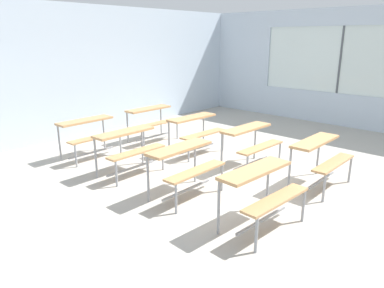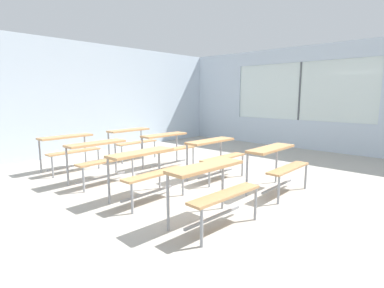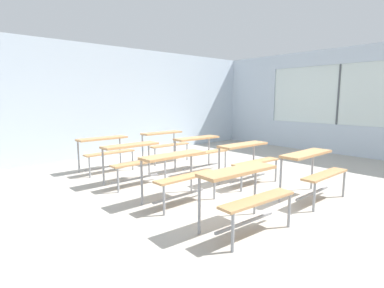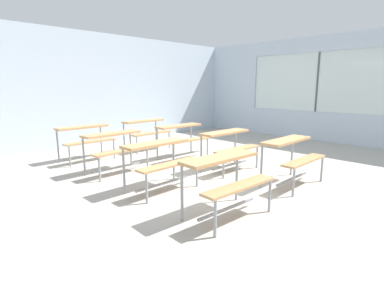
# 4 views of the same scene
# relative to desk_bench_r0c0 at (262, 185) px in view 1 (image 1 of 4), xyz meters

# --- Properties ---
(ground) EXTENTS (10.00, 9.00, 0.05)m
(ground) POSITION_rel_desk_bench_r0c0_xyz_m (1.05, 1.07, -0.59)
(ground) COLOR #ADA89E
(wall_back) EXTENTS (10.00, 0.12, 3.00)m
(wall_back) POSITION_rel_desk_bench_r0c0_xyz_m (1.05, 5.57, 0.94)
(wall_back) COLOR silver
(wall_back) RESTS_ON ground
(wall_right) EXTENTS (0.12, 9.00, 3.00)m
(wall_right) POSITION_rel_desk_bench_r0c0_xyz_m (6.05, 0.94, 0.88)
(wall_right) COLOR silver
(wall_right) RESTS_ON ground
(desk_bench_r0c0) EXTENTS (1.13, 0.64, 0.74)m
(desk_bench_r0c0) POSITION_rel_desk_bench_r0c0_xyz_m (0.00, 0.00, 0.00)
(desk_bench_r0c0) COLOR tan
(desk_bench_r0c0) RESTS_ON ground
(desk_bench_r0c1) EXTENTS (1.10, 0.60, 0.74)m
(desk_bench_r0c1) POSITION_rel_desk_bench_r0c0_xyz_m (1.71, 0.03, 0.00)
(desk_bench_r0c1) COLOR tan
(desk_bench_r0c1) RESTS_ON ground
(desk_bench_r1c0) EXTENTS (1.11, 0.61, 0.74)m
(desk_bench_r1c0) POSITION_rel_desk_bench_r0c0_xyz_m (0.02, 1.32, 0.00)
(desk_bench_r1c0) COLOR tan
(desk_bench_r1c0) RESTS_ON ground
(desk_bench_r1c1) EXTENTS (1.11, 0.61, 0.74)m
(desk_bench_r1c1) POSITION_rel_desk_bench_r0c0_xyz_m (1.66, 1.29, 0.00)
(desk_bench_r1c1) COLOR tan
(desk_bench_r1c1) RESTS_ON ground
(desk_bench_r2c0) EXTENTS (1.11, 0.61, 0.74)m
(desk_bench_r2c0) POSITION_rel_desk_bench_r0c0_xyz_m (0.01, 2.65, 0.00)
(desk_bench_r2c0) COLOR tan
(desk_bench_r2c0) RESTS_ON ground
(desk_bench_r2c1) EXTENTS (1.12, 0.62, 0.74)m
(desk_bench_r2c1) POSITION_rel_desk_bench_r0c0_xyz_m (1.64, 2.60, 0.00)
(desk_bench_r2c1) COLOR tan
(desk_bench_r2c1) RESTS_ON ground
(desk_bench_r3c0) EXTENTS (1.12, 0.62, 0.74)m
(desk_bench_r3c0) POSITION_rel_desk_bench_r0c0_xyz_m (0.03, 3.92, 0.00)
(desk_bench_r3c0) COLOR tan
(desk_bench_r3c0) RESTS_ON ground
(desk_bench_r3c1) EXTENTS (1.10, 0.60, 0.74)m
(desk_bench_r3c1) POSITION_rel_desk_bench_r0c0_xyz_m (1.64, 3.95, 0.00)
(desk_bench_r3c1) COLOR tan
(desk_bench_r3c1) RESTS_ON ground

